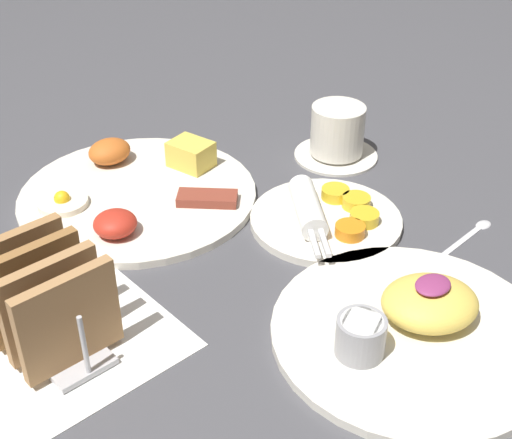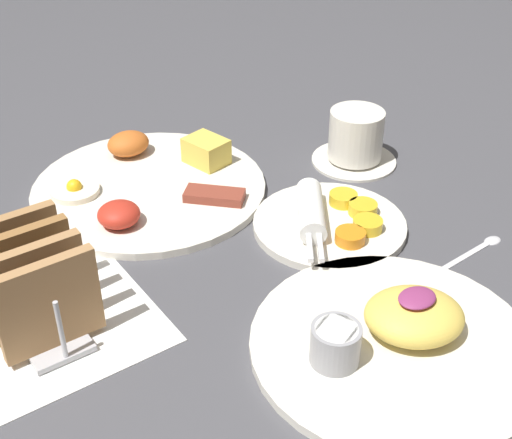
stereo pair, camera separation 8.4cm
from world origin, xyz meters
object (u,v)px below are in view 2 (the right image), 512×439
Objects in this scene: plate_condiments at (329,221)px; coffee_cup at (356,139)px; plate_foreground at (394,337)px; toast_rack at (32,284)px; plate_breakfast at (149,183)px.

coffee_cup reaches higher than plate_condiments.
plate_foreground is 2.35× the size of coffee_cup.
toast_rack reaches higher than plate_foreground.
plate_foreground is at bearing -82.45° from plate_breakfast.
plate_condiments is 0.36m from toast_rack.
plate_condiments is at bearing -6.18° from toast_rack.
coffee_cup is (0.28, -0.10, 0.03)m from plate_breakfast.
plate_breakfast reaches higher than plate_condiments.
toast_rack is (-0.22, -0.17, 0.04)m from plate_breakfast.
coffee_cup is (0.14, 0.11, 0.03)m from plate_condiments.
plate_breakfast is at bearing 97.55° from plate_foreground.
plate_breakfast is 2.09× the size of toast_rack.
coffee_cup reaches higher than plate_foreground.
plate_condiments is 0.18m from coffee_cup.
plate_foreground is at bearing -125.86° from coffee_cup.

